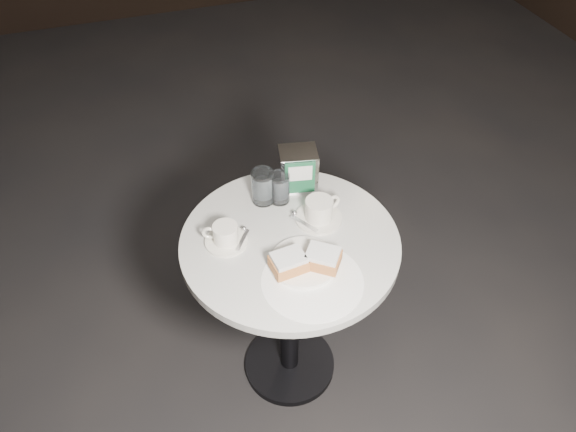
# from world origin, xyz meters

# --- Properties ---
(ground) EXTENTS (7.00, 7.00, 0.00)m
(ground) POSITION_xyz_m (0.00, 0.00, 0.00)
(ground) COLOR black
(ground) RESTS_ON ground
(cafe_table) EXTENTS (0.70, 0.70, 0.74)m
(cafe_table) POSITION_xyz_m (0.00, 0.00, 0.55)
(cafe_table) COLOR black
(cafe_table) RESTS_ON ground
(sugar_spill) EXTENTS (0.40, 0.40, 0.00)m
(sugar_spill) POSITION_xyz_m (0.01, -0.18, 0.75)
(sugar_spill) COLOR white
(sugar_spill) RESTS_ON cafe_table
(beignet_plate) EXTENTS (0.24, 0.24, 0.07)m
(beignet_plate) POSITION_xyz_m (0.01, -0.12, 0.77)
(beignet_plate) COLOR white
(beignet_plate) RESTS_ON cafe_table
(coffee_cup_left) EXTENTS (0.17, 0.17, 0.07)m
(coffee_cup_left) POSITION_xyz_m (-0.19, 0.05, 0.78)
(coffee_cup_left) COLOR white
(coffee_cup_left) RESTS_ON cafe_table
(coffee_cup_right) EXTENTS (0.19, 0.19, 0.08)m
(coffee_cup_right) POSITION_xyz_m (0.12, 0.06, 0.78)
(coffee_cup_right) COLOR silver
(coffee_cup_right) RESTS_ON cafe_table
(water_glass_left) EXTENTS (0.09, 0.09, 0.12)m
(water_glass_left) POSITION_xyz_m (-0.03, 0.20, 0.80)
(water_glass_left) COLOR silver
(water_glass_left) RESTS_ON cafe_table
(water_glass_right) EXTENTS (0.08, 0.08, 0.11)m
(water_glass_right) POSITION_xyz_m (0.03, 0.19, 0.80)
(water_glass_right) COLOR white
(water_glass_right) RESTS_ON cafe_table
(napkin_dispenser) EXTENTS (0.14, 0.13, 0.15)m
(napkin_dispenser) POSITION_xyz_m (0.11, 0.24, 0.82)
(napkin_dispenser) COLOR silver
(napkin_dispenser) RESTS_ON cafe_table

